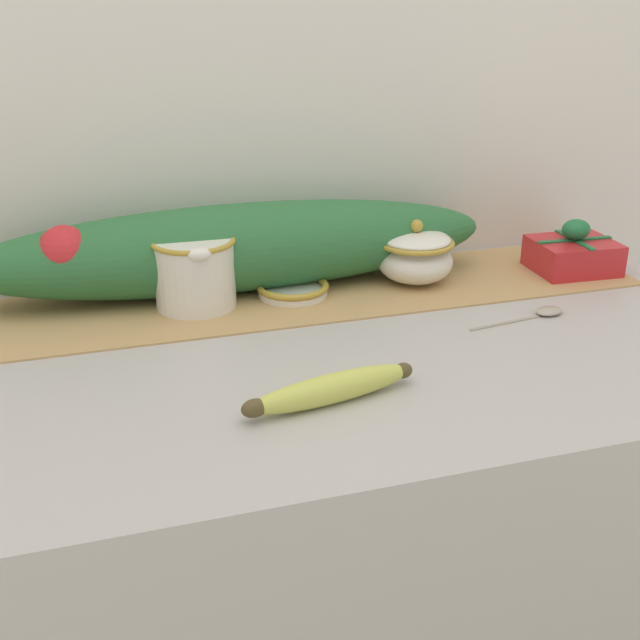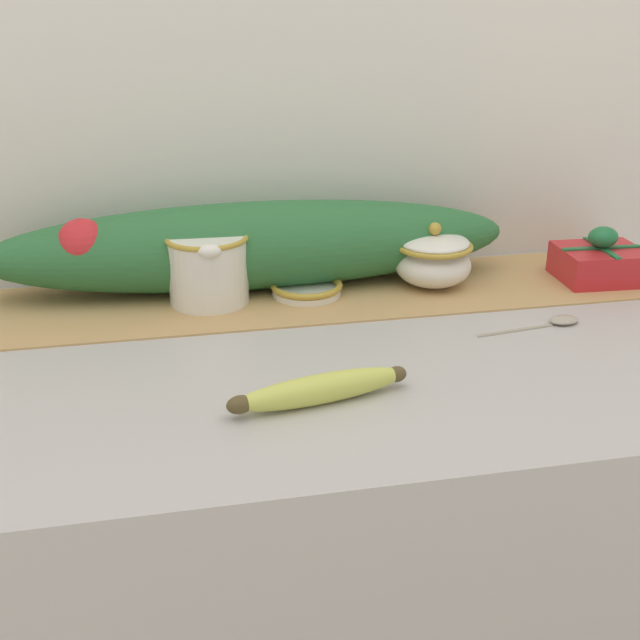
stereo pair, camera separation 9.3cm
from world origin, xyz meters
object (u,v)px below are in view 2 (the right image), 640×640
at_px(banana, 320,389).
at_px(small_dish, 306,288).
at_px(spoon, 559,321).
at_px(cream_pitcher, 208,266).
at_px(gift_box, 600,262).
at_px(sugar_bowl, 433,258).

bearing_deg(banana, small_dish, 81.82).
distance_m(small_dish, spoon, 0.38).
xyz_separation_m(cream_pitcher, gift_box, (0.62, -0.03, -0.03)).
xyz_separation_m(cream_pitcher, banana, (0.10, -0.34, -0.04)).
xyz_separation_m(sugar_bowl, small_dish, (-0.20, -0.00, -0.03)).
xyz_separation_m(banana, gift_box, (0.52, 0.31, 0.02)).
bearing_deg(gift_box, cream_pitcher, 177.40).
bearing_deg(spoon, small_dish, 143.69).
distance_m(small_dish, gift_box, 0.48).
relative_size(cream_pitcher, sugar_bowl, 1.18).
distance_m(sugar_bowl, gift_box, 0.27).
relative_size(sugar_bowl, small_dish, 1.09).
relative_size(sugar_bowl, gift_box, 0.89).
height_order(small_dish, banana, banana).
xyz_separation_m(small_dish, gift_box, (0.48, -0.03, 0.02)).
relative_size(small_dish, gift_box, 0.82).
relative_size(sugar_bowl, banana, 0.55).
bearing_deg(gift_box, sugar_bowl, 174.25).
bearing_deg(banana, cream_pitcher, 106.28).
height_order(sugar_bowl, gift_box, sugar_bowl).
distance_m(cream_pitcher, sugar_bowl, 0.35).
bearing_deg(small_dish, sugar_bowl, 0.35).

